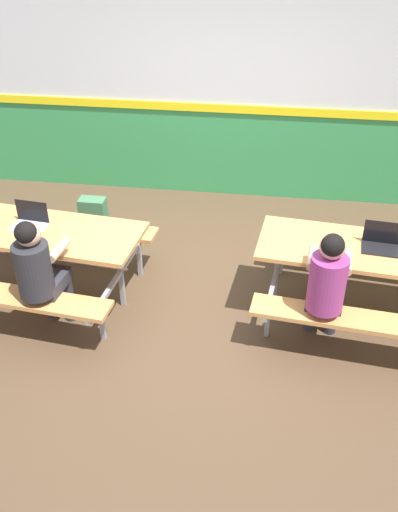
% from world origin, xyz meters
% --- Properties ---
extents(ground_plane, '(10.00, 10.00, 0.02)m').
position_xyz_m(ground_plane, '(0.00, 0.00, -0.01)').
color(ground_plane, '#4C3826').
extents(accent_backdrop, '(8.00, 0.14, 2.60)m').
position_xyz_m(accent_backdrop, '(0.00, 2.42, 1.25)').
color(accent_backdrop, '#338C4C').
rests_on(accent_backdrop, ground).
extents(picnic_table_left, '(1.87, 1.72, 0.74)m').
position_xyz_m(picnic_table_left, '(-1.44, -0.07, 0.57)').
color(picnic_table_left, tan).
rests_on(picnic_table_left, ground).
extents(picnic_table_right, '(1.87, 1.72, 0.74)m').
position_xyz_m(picnic_table_right, '(1.44, 0.03, 0.57)').
color(picnic_table_right, tan).
rests_on(picnic_table_right, ground).
extents(student_nearer, '(0.39, 0.54, 1.21)m').
position_xyz_m(student_nearer, '(-1.27, -0.65, 0.71)').
color(student_nearer, '#2D2D38').
rests_on(student_nearer, ground).
extents(student_further, '(0.39, 0.54, 1.21)m').
position_xyz_m(student_further, '(1.12, -0.50, 0.71)').
color(student_further, '#2D2D38').
rests_on(student_further, ground).
extents(laptop_silver, '(0.34, 0.25, 0.22)m').
position_xyz_m(laptop_silver, '(-1.60, -0.01, 0.79)').
color(laptop_silver, silver).
rests_on(laptop_silver, picnic_table_left).
extents(laptop_dark, '(0.34, 0.25, 0.22)m').
position_xyz_m(laptop_dark, '(1.60, 0.05, 0.79)').
color(laptop_dark, black).
rests_on(laptop_dark, picnic_table_right).
extents(backpack_dark, '(0.30, 0.22, 0.44)m').
position_xyz_m(backpack_dark, '(-1.39, 1.15, 0.22)').
color(backpack_dark, '#3F724C').
rests_on(backpack_dark, ground).
extents(tote_bag_bright, '(0.34, 0.21, 0.43)m').
position_xyz_m(tote_bag_bright, '(-2.08, 0.89, 0.19)').
color(tote_bag_bright, maroon).
rests_on(tote_bag_bright, ground).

